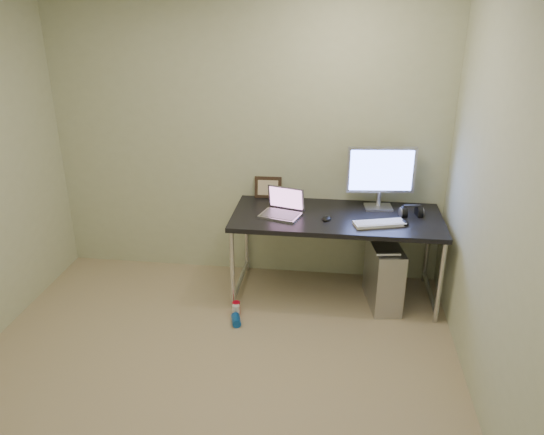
% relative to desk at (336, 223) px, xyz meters
% --- Properties ---
extents(floor, '(3.50, 3.50, 0.00)m').
position_rel_desk_xyz_m(floor, '(-0.82, -1.37, -0.68)').
color(floor, tan).
rests_on(floor, ground).
extents(wall_back, '(3.50, 0.02, 2.50)m').
position_rel_desk_xyz_m(wall_back, '(-0.82, 0.38, 0.57)').
color(wall_back, beige).
rests_on(wall_back, ground).
extents(wall_right, '(0.02, 3.50, 2.50)m').
position_rel_desk_xyz_m(wall_right, '(0.93, -1.37, 0.57)').
color(wall_right, beige).
rests_on(wall_right, ground).
extents(desk, '(1.74, 0.76, 0.75)m').
position_rel_desk_xyz_m(desk, '(0.00, 0.00, 0.00)').
color(desk, black).
rests_on(desk, ground).
extents(tower_computer, '(0.31, 0.55, 0.58)m').
position_rel_desk_xyz_m(tower_computer, '(0.42, -0.09, -0.40)').
color(tower_computer, '#A9A9AE').
rests_on(tower_computer, ground).
extents(cable_a, '(0.01, 0.16, 0.69)m').
position_rel_desk_xyz_m(cable_a, '(0.37, 0.33, -0.28)').
color(cable_a, black).
rests_on(cable_a, ground).
extents(cable_b, '(0.02, 0.11, 0.71)m').
position_rel_desk_xyz_m(cable_b, '(0.46, 0.31, -0.30)').
color(cable_b, black).
rests_on(cable_b, ground).
extents(can_red, '(0.07, 0.07, 0.11)m').
position_rel_desk_xyz_m(can_red, '(-0.79, -0.43, -0.62)').
color(can_red, red).
rests_on(can_red, ground).
extents(can_white, '(0.07, 0.07, 0.11)m').
position_rel_desk_xyz_m(can_white, '(-0.78, -0.47, -0.62)').
color(can_white, white).
rests_on(can_white, ground).
extents(can_blue, '(0.10, 0.14, 0.07)m').
position_rel_desk_xyz_m(can_blue, '(-0.76, -0.57, -0.64)').
color(can_blue, '#104DAD').
rests_on(can_blue, ground).
extents(laptop, '(0.38, 0.34, 0.22)m').
position_rel_desk_xyz_m(laptop, '(-0.45, -0.03, 0.12)').
color(laptop, silver).
rests_on(laptop, desk).
extents(monitor, '(0.58, 0.19, 0.54)m').
position_rel_desk_xyz_m(monitor, '(0.35, 0.22, 0.39)').
color(monitor, silver).
rests_on(monitor, desk).
extents(keyboard, '(0.43, 0.24, 0.02)m').
position_rel_desk_xyz_m(keyboard, '(0.34, -0.16, 0.08)').
color(keyboard, white).
rests_on(keyboard, desk).
extents(mouse_right, '(0.07, 0.11, 0.04)m').
position_rel_desk_xyz_m(mouse_right, '(0.54, -0.12, 0.09)').
color(mouse_right, black).
rests_on(mouse_right, desk).
extents(mouse_left, '(0.09, 0.12, 0.04)m').
position_rel_desk_xyz_m(mouse_left, '(-0.08, -0.10, 0.09)').
color(mouse_left, black).
rests_on(mouse_left, desk).
extents(headphones, '(0.19, 0.12, 0.12)m').
position_rel_desk_xyz_m(headphones, '(0.61, 0.07, 0.10)').
color(headphones, black).
rests_on(headphones, desk).
extents(picture_frame, '(0.24, 0.08, 0.20)m').
position_rel_desk_xyz_m(picture_frame, '(-0.63, 0.36, 0.17)').
color(picture_frame, black).
rests_on(picture_frame, desk).
extents(webcam, '(0.04, 0.03, 0.11)m').
position_rel_desk_xyz_m(webcam, '(-0.37, 0.24, 0.15)').
color(webcam, silver).
rests_on(webcam, desk).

